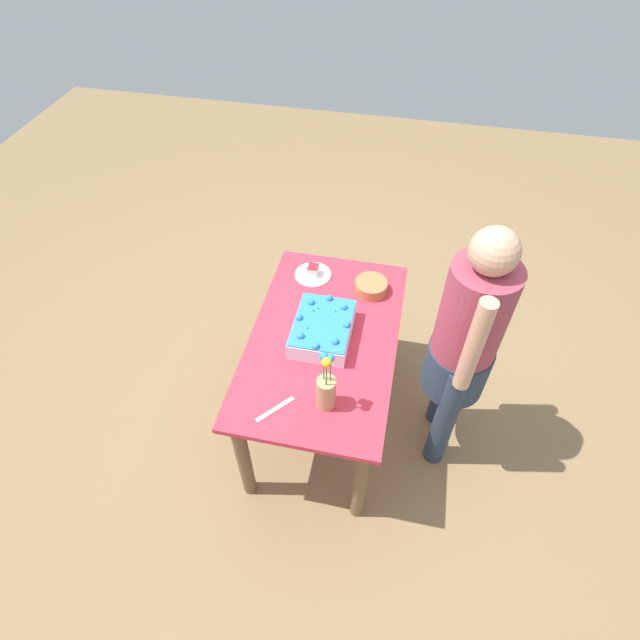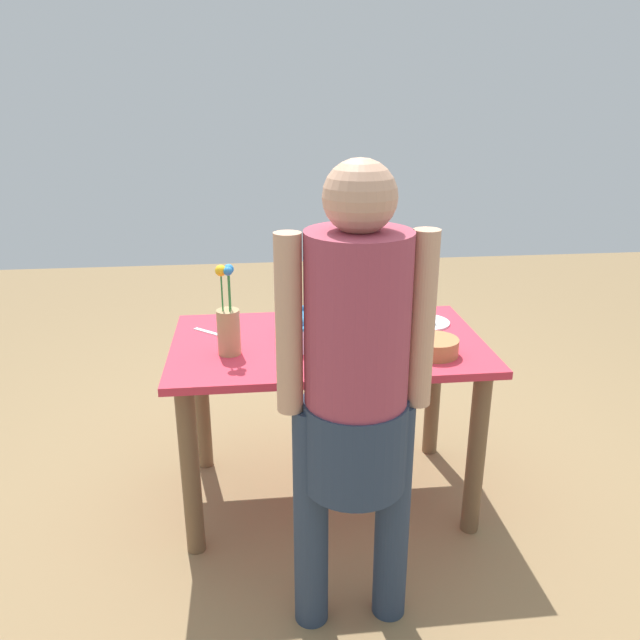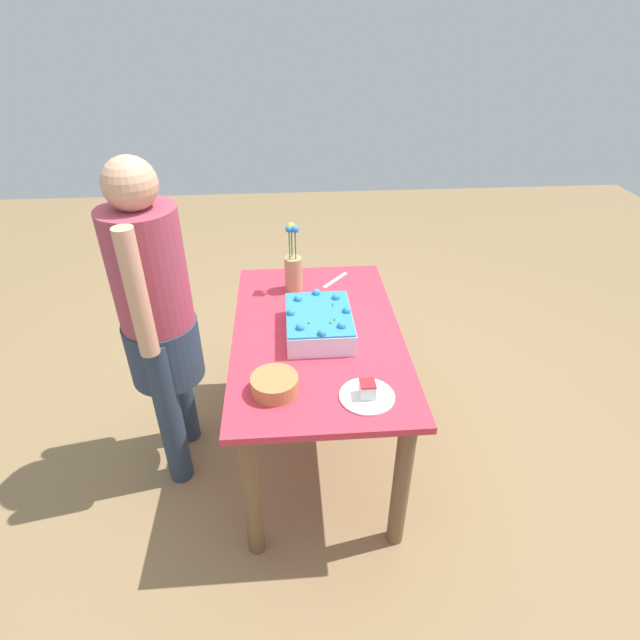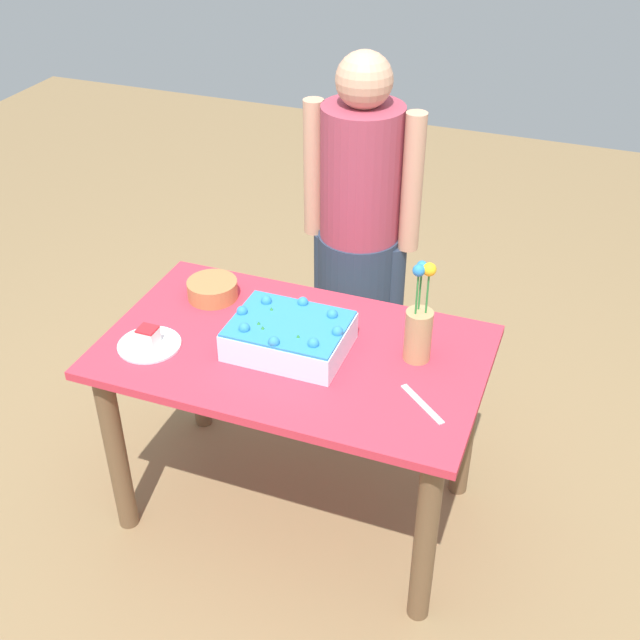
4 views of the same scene
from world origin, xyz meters
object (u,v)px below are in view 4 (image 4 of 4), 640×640
at_px(sheet_cake, 289,335).
at_px(serving_plate_with_slice, 149,341).
at_px(cake_knife, 422,404).
at_px(person_standing, 361,222).
at_px(flower_vase, 419,328).
at_px(fruit_bowl, 212,289).

distance_m(sheet_cake, serving_plate_with_slice, 0.45).
relative_size(cake_knife, person_standing, 0.13).
xyz_separation_m(serving_plate_with_slice, person_standing, (0.44, 0.82, 0.12)).
bearing_deg(cake_knife, sheet_cake, -153.35).
distance_m(sheet_cake, person_standing, 0.68).
xyz_separation_m(flower_vase, person_standing, (-0.38, 0.58, 0.02)).
xyz_separation_m(cake_knife, flower_vase, (-0.08, 0.21, 0.11)).
height_order(flower_vase, fruit_bowl, flower_vase).
height_order(fruit_bowl, person_standing, person_standing).
relative_size(serving_plate_with_slice, flower_vase, 0.59).
xyz_separation_m(cake_knife, person_standing, (-0.46, 0.79, 0.13)).
relative_size(flower_vase, fruit_bowl, 1.96).
height_order(cake_knife, fruit_bowl, fruit_bowl).
xyz_separation_m(sheet_cake, serving_plate_with_slice, (-0.43, -0.14, -0.04)).
distance_m(serving_plate_with_slice, flower_vase, 0.86).
bearing_deg(serving_plate_with_slice, cake_knife, 1.66).
bearing_deg(person_standing, sheet_cake, -1.14).
xyz_separation_m(flower_vase, fruit_bowl, (-0.76, 0.09, -0.08)).
distance_m(sheet_cake, cake_knife, 0.49).
bearing_deg(sheet_cake, fruit_bowl, 152.78).
bearing_deg(person_standing, flower_vase, 33.32).
bearing_deg(flower_vase, person_standing, 123.32).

